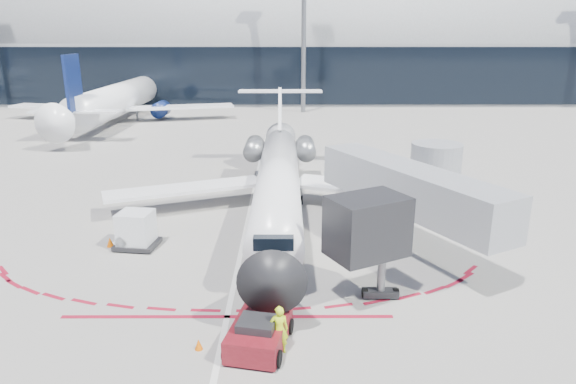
{
  "coord_description": "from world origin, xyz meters",
  "views": [
    {
      "loc": [
        2.53,
        -30.62,
        11.4
      ],
      "look_at": [
        2.59,
        -1.15,
        2.32
      ],
      "focal_mm": 32.0,
      "sensor_mm": 36.0,
      "label": 1
    }
  ],
  "objects_px": {
    "regional_jet": "(278,176)",
    "uld_container": "(136,230)",
    "ramp_worker": "(279,329)",
    "pushback_tug": "(259,333)"
  },
  "relations": [
    {
      "from": "uld_container",
      "to": "ramp_worker",
      "type": "bearing_deg",
      "value": -43.03
    },
    {
      "from": "ramp_worker",
      "to": "regional_jet",
      "type": "bearing_deg",
      "value": -92.95
    },
    {
      "from": "ramp_worker",
      "to": "uld_container",
      "type": "relative_size",
      "value": 0.79
    },
    {
      "from": "ramp_worker",
      "to": "uld_container",
      "type": "bearing_deg",
      "value": -54.79
    },
    {
      "from": "regional_jet",
      "to": "ramp_worker",
      "type": "bearing_deg",
      "value": -89.01
    },
    {
      "from": "regional_jet",
      "to": "pushback_tug",
      "type": "distance_m",
      "value": 15.85
    },
    {
      "from": "pushback_tug",
      "to": "ramp_worker",
      "type": "height_order",
      "value": "ramp_worker"
    },
    {
      "from": "regional_jet",
      "to": "uld_container",
      "type": "height_order",
      "value": "regional_jet"
    },
    {
      "from": "regional_jet",
      "to": "pushback_tug",
      "type": "relative_size",
      "value": 5.64
    },
    {
      "from": "regional_jet",
      "to": "uld_container",
      "type": "relative_size",
      "value": 11.79
    }
  ]
}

